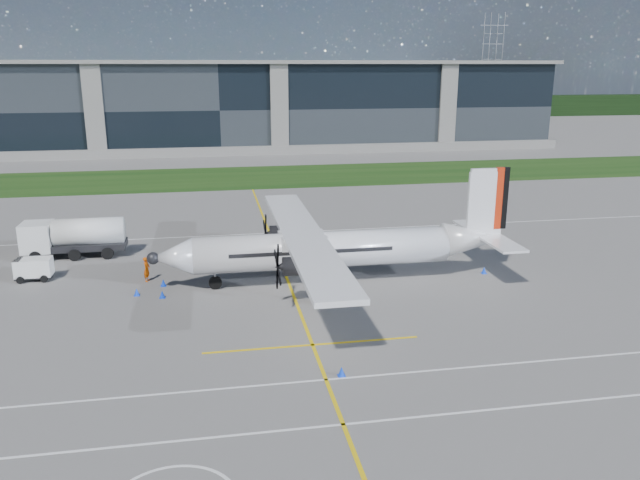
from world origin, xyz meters
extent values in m
plane|color=#65625F|center=(0.00, 40.00, 0.00)|extent=(400.00, 400.00, 0.00)
cube|color=#14350E|center=(0.00, 48.00, 0.02)|extent=(400.00, 18.00, 0.04)
cube|color=black|center=(0.00, 80.00, 7.50)|extent=(120.00, 20.00, 15.00)
cube|color=black|center=(0.00, 140.00, 3.00)|extent=(400.00, 6.00, 6.00)
cube|color=yellow|center=(3.00, 10.00, 0.01)|extent=(0.20, 70.00, 0.01)
cube|color=white|center=(0.00, -14.00, 0.01)|extent=(90.00, 0.15, 0.01)
imported|color=#F25907|center=(-6.86, 6.46, 1.02)|extent=(0.81, 0.97, 2.03)
cone|color=#0D3CE6|center=(-7.31, 3.60, 0.25)|extent=(0.36, 0.36, 0.50)
cone|color=#0D3CE6|center=(-5.60, 2.86, 0.25)|extent=(0.36, 0.36, 0.50)
cone|color=#0D3CE6|center=(3.83, -9.75, 0.25)|extent=(0.36, 0.36, 0.50)
cone|color=#0D3CE6|center=(17.48, 3.83, 0.25)|extent=(0.36, 0.36, 0.50)
cone|color=#0D3CE6|center=(3.79, 17.30, 0.25)|extent=(0.36, 0.36, 0.50)
cone|color=#0D3CE6|center=(-5.67, 5.19, 0.25)|extent=(0.36, 0.36, 0.50)
camera|label=1|loc=(-2.12, -37.01, 14.86)|focal=35.00mm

